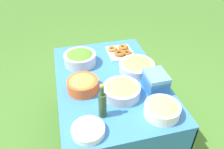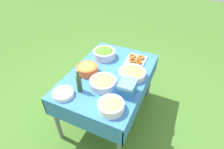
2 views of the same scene
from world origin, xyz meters
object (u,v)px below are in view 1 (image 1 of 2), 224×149
(plate_stack, at_px, (88,130))
(olive_oil_bottle, at_px, (102,104))
(salad_bowl, at_px, (80,58))
(donut_platter, at_px, (120,51))
(cooler_box, at_px, (155,82))
(pasta_bowl, at_px, (162,109))
(bread_bowl, at_px, (122,90))
(olive_bowl, at_px, (83,84))
(fruit_bowl, at_px, (137,66))

(plate_stack, xyz_separation_m, olive_oil_bottle, (-0.13, 0.13, 0.09))
(salad_bowl, relative_size, olive_oil_bottle, 1.09)
(donut_platter, bearing_deg, cooler_box, 9.97)
(pasta_bowl, height_order, bread_bowl, same)
(plate_stack, bearing_deg, olive_bowl, 176.11)
(salad_bowl, bearing_deg, olive_oil_bottle, 5.22)
(pasta_bowl, xyz_separation_m, donut_platter, (-0.90, -0.05, -0.03))
(bread_bowl, distance_m, cooler_box, 0.29)
(bread_bowl, distance_m, olive_bowl, 0.32)
(pasta_bowl, height_order, olive_oil_bottle, olive_oil_bottle)
(fruit_bowl, bearing_deg, plate_stack, -42.23)
(olive_bowl, bearing_deg, cooler_box, 76.43)
(plate_stack, relative_size, fruit_bowl, 0.69)
(bread_bowl, bearing_deg, plate_stack, -46.11)
(donut_platter, height_order, cooler_box, cooler_box)
(olive_oil_bottle, bearing_deg, bread_bowl, 132.67)
(cooler_box, bearing_deg, olive_oil_bottle, -69.44)
(plate_stack, bearing_deg, donut_platter, 152.47)
(fruit_bowl, relative_size, olive_bowl, 1.27)
(donut_platter, relative_size, cooler_box, 1.44)
(donut_platter, distance_m, plate_stack, 1.06)
(salad_bowl, relative_size, fruit_bowl, 0.94)
(donut_platter, bearing_deg, plate_stack, -27.53)
(pasta_bowl, xyz_separation_m, fruit_bowl, (-0.57, 0.01, -0.01))
(bread_bowl, bearing_deg, olive_oil_bottle, -47.33)
(pasta_bowl, distance_m, bread_bowl, 0.35)
(pasta_bowl, bearing_deg, fruit_bowl, 178.84)
(bread_bowl, relative_size, olive_bowl, 1.17)
(plate_stack, bearing_deg, pasta_bowl, 93.68)
(olive_oil_bottle, relative_size, fruit_bowl, 0.86)
(donut_platter, relative_size, olive_bowl, 1.16)
(plate_stack, xyz_separation_m, cooler_box, (-0.31, 0.60, 0.06))
(donut_platter, xyz_separation_m, cooler_box, (0.63, 0.11, 0.06))
(olive_oil_bottle, distance_m, cooler_box, 0.51)
(cooler_box, bearing_deg, pasta_bowl, -12.96)
(salad_bowl, bearing_deg, olive_bowl, -4.31)
(pasta_bowl, bearing_deg, salad_bowl, -149.46)
(pasta_bowl, bearing_deg, plate_stack, -86.32)
(salad_bowl, distance_m, cooler_box, 0.76)
(pasta_bowl, distance_m, plate_stack, 0.54)
(olive_bowl, bearing_deg, fruit_bowl, 107.21)
(salad_bowl, height_order, bread_bowl, salad_bowl)
(olive_oil_bottle, bearing_deg, olive_bowl, -163.17)
(salad_bowl, xyz_separation_m, fruit_bowl, (0.24, 0.49, -0.02))
(salad_bowl, bearing_deg, cooler_box, 45.16)
(bread_bowl, height_order, olive_bowl, olive_bowl)
(salad_bowl, xyz_separation_m, plate_stack, (0.84, -0.06, -0.04))
(plate_stack, distance_m, fruit_bowl, 0.82)
(pasta_bowl, distance_m, olive_bowl, 0.65)
(olive_oil_bottle, height_order, olive_bowl, olive_oil_bottle)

